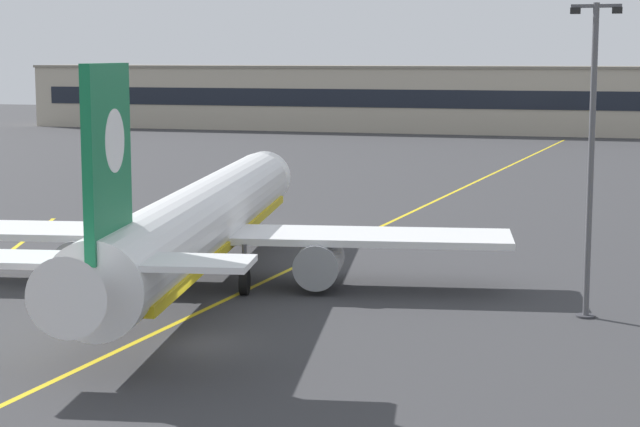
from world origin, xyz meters
TOP-DOWN VIEW (x-y plane):
  - ground_plane at (0.00, 0.00)m, footprint 400.00×400.00m
  - taxiway_centreline at (0.00, 30.00)m, footprint 13.50×179.54m
  - airliner_foreground at (-3.99, 11.04)m, footprint 32.34×41.32m
  - apron_lamp_post at (15.63, 9.68)m, footprint 2.24×0.90m
  - safety_cone_by_nose_gear at (-3.78, 27.28)m, footprint 0.44×0.44m
  - terminal_building at (-6.00, 131.58)m, footprint 152.95×12.40m

SIDE VIEW (x-z plane):
  - ground_plane at x=0.00m, z-range 0.00..0.00m
  - taxiway_centreline at x=0.00m, z-range 0.00..0.01m
  - safety_cone_by_nose_gear at x=-3.78m, z-range -0.02..0.53m
  - airliner_foreground at x=-3.99m, z-range -2.46..9.19m
  - terminal_building at x=-6.00m, z-range 0.01..10.39m
  - apron_lamp_post at x=15.63m, z-range 0.31..14.57m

